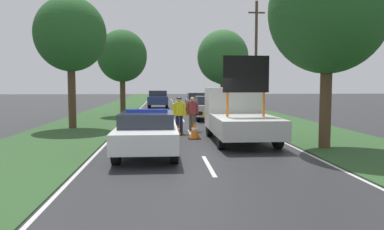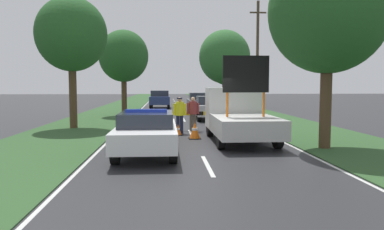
{
  "view_description": "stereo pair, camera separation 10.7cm",
  "coord_description": "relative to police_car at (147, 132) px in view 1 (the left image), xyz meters",
  "views": [
    {
      "loc": [
        -1.26,
        -12.43,
        2.26
      ],
      "look_at": [
        -0.16,
        1.84,
        1.1
      ],
      "focal_mm": 35.0,
      "sensor_mm": 36.0,
      "label": 1
    },
    {
      "loc": [
        -1.15,
        -12.44,
        2.26
      ],
      "look_at": [
        -0.16,
        1.84,
        1.1
      ],
      "focal_mm": 35.0,
      "sensor_mm": 36.0,
      "label": 2
    }
  ],
  "objects": [
    {
      "name": "traffic_cone_behind_barrier",
      "position": [
        -0.93,
        7.68,
        -0.41
      ],
      "size": [
        0.5,
        0.5,
        0.68
      ],
      "color": "black",
      "rests_on": "ground"
    },
    {
      "name": "queued_car_suv_grey",
      "position": [
        3.37,
        18.87,
        0.07
      ],
      "size": [
        1.84,
        4.17,
        1.6
      ],
      "rotation": [
        0.0,
        0.0,
        3.14
      ],
      "color": "slate",
      "rests_on": "ground"
    },
    {
      "name": "police_car",
      "position": [
        0.0,
        0.0,
        0.0
      ],
      "size": [
        1.9,
        4.8,
        1.48
      ],
      "rotation": [
        0.0,
        0.0,
        0.03
      ],
      "color": "white",
      "rests_on": "ground"
    },
    {
      "name": "work_truck",
      "position": [
        3.56,
        2.88,
        0.29
      ],
      "size": [
        2.28,
        5.22,
        3.32
      ],
      "rotation": [
        0.0,
        0.0,
        3.2
      ],
      "color": "white",
      "rests_on": "ground"
    },
    {
      "name": "road_barrier",
      "position": [
        1.99,
        6.28,
        0.03
      ],
      "size": [
        2.88,
        0.08,
        0.94
      ],
      "rotation": [
        0.0,
        0.0,
        0.09
      ],
      "color": "black",
      "rests_on": "ground"
    },
    {
      "name": "queued_car_hatch_blue",
      "position": [
        0.02,
        24.58,
        0.14
      ],
      "size": [
        1.93,
        3.95,
        1.7
      ],
      "rotation": [
        0.0,
        0.0,
        3.14
      ],
      "color": "navy",
      "rests_on": "ground"
    },
    {
      "name": "traffic_cone_centre_front",
      "position": [
        0.28,
        6.78,
        -0.46
      ],
      "size": [
        0.41,
        0.41,
        0.58
      ],
      "color": "black",
      "rests_on": "ground"
    },
    {
      "name": "traffic_cone_lane_edge",
      "position": [
        4.3,
        6.83,
        -0.46
      ],
      "size": [
        0.42,
        0.42,
        0.58
      ],
      "color": "black",
      "rests_on": "ground"
    },
    {
      "name": "police_officer",
      "position": [
        1.26,
        5.15,
        0.26
      ],
      "size": [
        0.61,
        0.39,
        1.69
      ],
      "rotation": [
        0.0,
        0.0,
        2.63
      ],
      "color": "#191E38",
      "rests_on": "ground"
    },
    {
      "name": "grass_verge_right",
      "position": [
        7.51,
        20.33,
        -0.73
      ],
      "size": [
        4.34,
        120.0,
        0.03
      ],
      "color": "#2D5128",
      "rests_on": "ground"
    },
    {
      "name": "roadside_tree_mid_right",
      "position": [
        -4.18,
        7.65,
        4.06
      ],
      "size": [
        3.61,
        3.61,
        6.74
      ],
      "color": "#4C3823",
      "rests_on": "ground"
    },
    {
      "name": "roadside_tree_far_left",
      "position": [
        6.24,
        0.68,
        4.04
      ],
      "size": [
        4.11,
        4.11,
        6.96
      ],
      "color": "#4C3823",
      "rests_on": "ground"
    },
    {
      "name": "traffic_cone_near_truck",
      "position": [
        1.83,
        3.41,
        -0.39
      ],
      "size": [
        0.52,
        0.52,
        0.71
      ],
      "color": "black",
      "rests_on": "ground"
    },
    {
      "name": "roadside_tree_near_right",
      "position": [
        6.36,
        24.43,
        4.23
      ],
      "size": [
        4.98,
        4.98,
        7.6
      ],
      "color": "#4C3823",
      "rests_on": "ground"
    },
    {
      "name": "pedestrian_civilian",
      "position": [
        1.94,
        5.97,
        0.24
      ],
      "size": [
        0.6,
        0.38,
        1.67
      ],
      "rotation": [
        0.0,
        0.0,
        0.29
      ],
      "color": "brown",
      "rests_on": "ground"
    },
    {
      "name": "ground_plane",
      "position": [
        1.78,
        0.33,
        -0.74
      ],
      "size": [
        160.0,
        160.0,
        0.0
      ],
      "primitive_type": "plane",
      "color": "#28282B"
    },
    {
      "name": "utility_pole",
      "position": [
        7.28,
        14.91,
        3.51
      ],
      "size": [
        1.2,
        0.2,
        8.28
      ],
      "color": "#473828",
      "rests_on": "ground"
    },
    {
      "name": "roadside_tree_mid_left",
      "position": [
        -2.4,
        15.38,
        3.57
      ],
      "size": [
        3.56,
        3.56,
        6.2
      ],
      "color": "#4C3823",
      "rests_on": "ground"
    },
    {
      "name": "traffic_cone_near_police",
      "position": [
        1.16,
        4.51,
        -0.49
      ],
      "size": [
        0.36,
        0.36,
        0.51
      ],
      "color": "black",
      "rests_on": "ground"
    },
    {
      "name": "queued_car_sedan_silver",
      "position": [
        3.47,
        11.97,
        0.03
      ],
      "size": [
        1.85,
        3.91,
        1.53
      ],
      "rotation": [
        0.0,
        0.0,
        3.14
      ],
      "color": "#B2B2B7",
      "rests_on": "ground"
    },
    {
      "name": "lane_markings",
      "position": [
        1.78,
        15.78,
        -0.74
      ],
      "size": [
        7.02,
        65.88,
        0.01
      ],
      "color": "silver",
      "rests_on": "ground"
    },
    {
      "name": "grass_verge_left",
      "position": [
        -3.95,
        20.33,
        -0.73
      ],
      "size": [
        4.34,
        120.0,
        0.03
      ],
      "color": "#2D5128",
      "rests_on": "ground"
    },
    {
      "name": "roadside_tree_near_left",
      "position": [
        7.64,
        30.63,
        3.77
      ],
      "size": [
        4.41,
        4.41,
        6.85
      ],
      "color": "#4C3823",
      "rests_on": "ground"
    }
  ]
}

